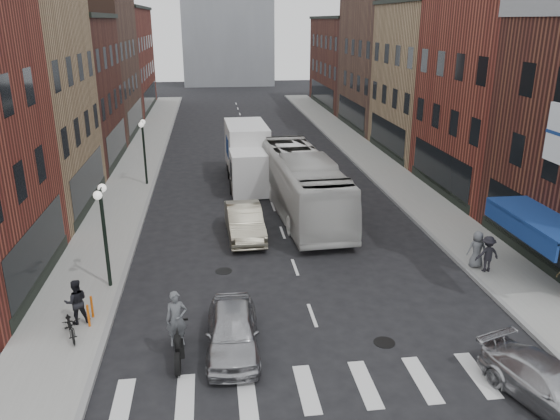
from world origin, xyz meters
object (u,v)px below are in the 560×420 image
object	(u,v)px
parked_bicycle	(71,325)
box_truck	(248,155)
motorcycle_rider	(177,329)
curb_car	(550,386)
bike_rack	(90,311)
ped_left_solo	(76,302)
sedan_left_near	(232,331)
ped_right_a	(488,254)
streetlamp_near	(103,218)
sedan_left_far	(244,222)
ped_right_c	(477,249)
streetlamp_far	(143,140)
transit_bus	(302,183)

from	to	relation	value
parked_bicycle	box_truck	bearing A→B (deg)	47.86
motorcycle_rider	curb_car	world-z (taller)	motorcycle_rider
bike_rack	curb_car	distance (m)	14.27
motorcycle_rider	ped_left_solo	distance (m)	4.23
sedan_left_near	motorcycle_rider	bearing A→B (deg)	-167.23
bike_rack	ped_left_solo	distance (m)	0.56
motorcycle_rider	ped_right_a	xyz separation A→B (m)	(12.18, 4.45, -0.18)
streetlamp_near	box_truck	distance (m)	15.54
sedan_left_near	sedan_left_far	world-z (taller)	sedan_left_far
streetlamp_near	curb_car	distance (m)	15.56
motorcycle_rider	streetlamp_near	bearing A→B (deg)	112.47
streetlamp_near	box_truck	xyz separation A→B (m)	(6.39, 14.11, -1.16)
sedan_left_near	ped_right_a	size ratio (longest dim) A/B	2.68
bike_rack	parked_bicycle	world-z (taller)	parked_bicycle
box_truck	ped_right_c	size ratio (longest dim) A/B	5.27
streetlamp_far	ped_right_c	xyz separation A→B (m)	(14.80, -14.21, -1.98)
bike_rack	ped_right_a	distance (m)	15.38
sedan_left_near	parked_bicycle	distance (m)	5.30
sedan_left_near	ped_left_solo	distance (m)	5.55
transit_bus	ped_left_solo	distance (m)	14.11
bike_rack	curb_car	size ratio (longest dim) A/B	0.19
ped_left_solo	ped_right_c	xyz separation A→B (m)	(15.41, 2.49, -0.01)
transit_bus	curb_car	distance (m)	16.76
transit_bus	ped_right_a	bearing A→B (deg)	-56.58
transit_bus	ped_right_c	world-z (taller)	transit_bus
parked_bicycle	motorcycle_rider	bearing A→B (deg)	-43.96
parked_bicycle	ped_right_c	distance (m)	15.81
box_truck	transit_bus	xyz separation A→B (m)	(2.42, -6.34, -0.11)
streetlamp_near	transit_bus	distance (m)	11.82
transit_bus	ped_right_a	world-z (taller)	transit_bus
streetlamp_far	ped_left_solo	xyz separation A→B (m)	(-0.61, -16.69, -1.98)
sedan_left_far	curb_car	xyz separation A→B (m)	(7.32, -13.19, -0.18)
box_truck	transit_bus	world-z (taller)	box_truck
ped_left_solo	ped_right_a	distance (m)	15.78
motorcycle_rider	box_truck	bearing A→B (deg)	72.80
bike_rack	sedan_left_near	distance (m)	5.16
ped_right_c	bike_rack	bearing A→B (deg)	12.44
streetlamp_near	box_truck	size ratio (longest dim) A/B	0.50
streetlamp_far	sedan_left_far	bearing A→B (deg)	-59.21
streetlamp_far	ped_left_solo	world-z (taller)	streetlamp_far
ped_left_solo	sedan_left_far	bearing A→B (deg)	-145.13
motorcycle_rider	transit_bus	size ratio (longest dim) A/B	0.20
box_truck	streetlamp_far	bearing A→B (deg)	179.19
curb_car	motorcycle_rider	bearing A→B (deg)	142.81
bike_rack	curb_car	bearing A→B (deg)	-23.82
curb_car	bike_rack	bearing A→B (deg)	137.56
motorcycle_rider	ped_right_a	bearing A→B (deg)	13.27
streetlamp_far	ped_right_c	size ratio (longest dim) A/B	2.63
parked_bicycle	ped_right_a	distance (m)	15.95
box_truck	motorcycle_rider	size ratio (longest dim) A/B	3.53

